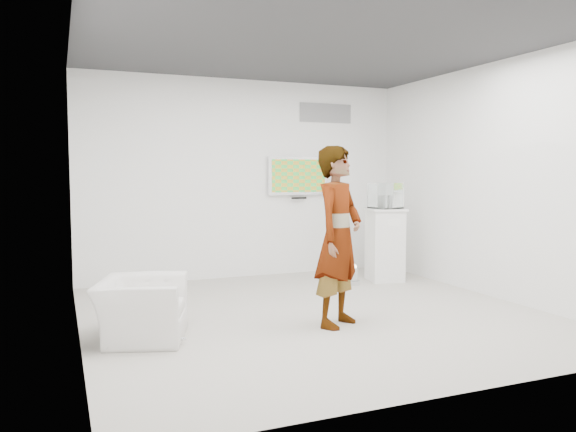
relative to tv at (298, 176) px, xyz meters
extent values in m
cube|color=#AEABA0|center=(-0.85, -2.45, -1.55)|extent=(5.00, 5.00, 0.01)
cube|color=#313133|center=(-0.85, -2.45, 1.45)|extent=(5.00, 5.00, 0.01)
cube|color=white|center=(-0.85, 0.05, -0.05)|extent=(5.00, 0.01, 3.00)
cube|color=white|center=(-0.85, -4.95, -0.05)|extent=(5.00, 0.01, 3.00)
cube|color=white|center=(-3.35, -2.45, -0.05)|extent=(0.01, 5.00, 3.00)
cube|color=white|center=(1.65, -2.45, -0.05)|extent=(0.01, 5.00, 3.00)
cube|color=silver|center=(0.00, 0.00, 0.00)|extent=(1.00, 0.08, 0.60)
cube|color=gray|center=(0.50, 0.04, 1.00)|extent=(0.90, 0.02, 0.30)
imported|color=silver|center=(-0.82, -2.97, -0.61)|extent=(0.82, 0.76, 1.88)
imported|color=silver|center=(-2.79, -2.69, -1.26)|extent=(1.02, 1.09, 0.58)
cube|color=white|center=(0.96, -1.04, -1.01)|extent=(0.61, 0.61, 1.07)
cylinder|color=silver|center=(0.38, -1.16, -1.41)|extent=(0.21, 0.21, 0.28)
cube|color=white|center=(0.96, -1.04, -0.29)|extent=(0.45, 0.45, 0.38)
cube|color=white|center=(0.96, -1.04, -0.38)|extent=(0.05, 0.14, 0.20)
cube|color=white|center=(-0.70, -2.70, 0.14)|extent=(0.14, 0.12, 0.04)
camera|label=1|loc=(-3.50, -8.13, 0.05)|focal=35.00mm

